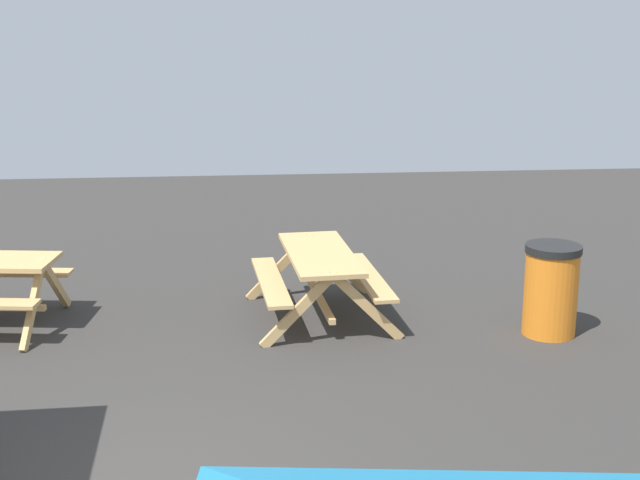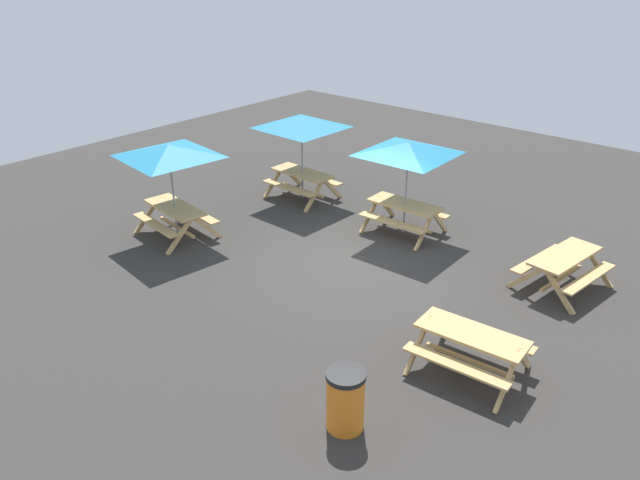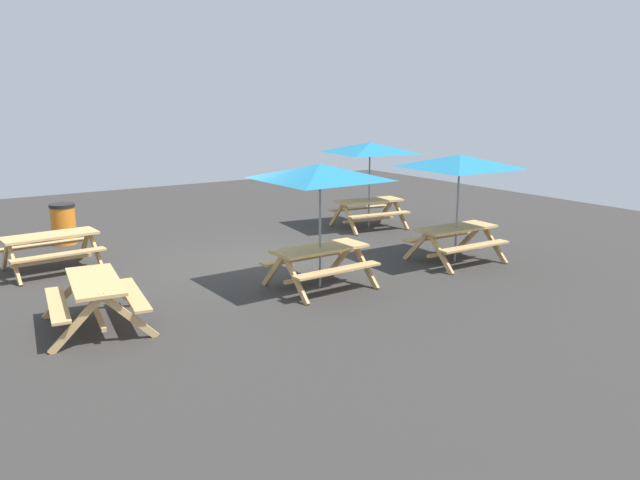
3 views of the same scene
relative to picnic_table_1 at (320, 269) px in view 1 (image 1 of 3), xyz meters
The scene contains 2 objects.
picnic_table_1 is the anchor object (origin of this frame).
trash_bin_orange 2.49m from the picnic_table_1, 107.19° to the right, with size 0.59×0.59×0.98m.
Camera 1 is at (-5.49, -1.07, 3.40)m, focal length 50.00 mm.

